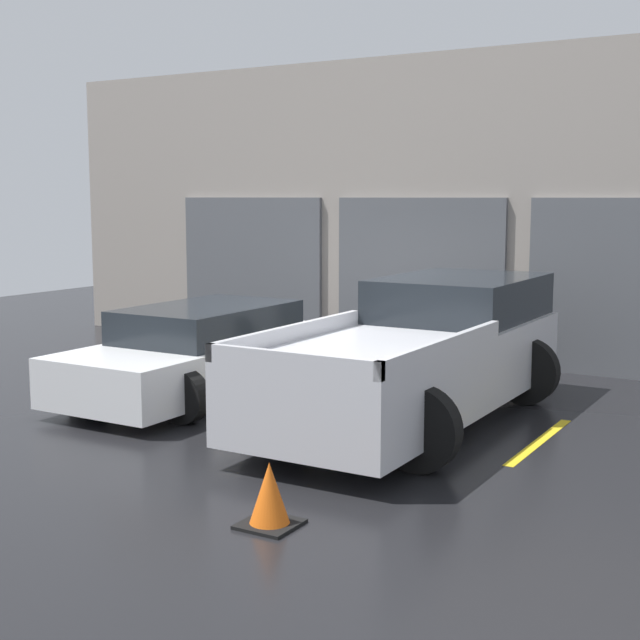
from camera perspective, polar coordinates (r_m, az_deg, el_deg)
The scene contains 8 objects.
ground_plane at distance 12.67m, azimuth 1.51°, elevation -4.58°, with size 28.00×28.00×0.00m, color black.
shophouse_building at distance 15.33m, azimuth 7.54°, elevation 6.92°, with size 15.56×0.68×5.08m.
pickup_truck at distance 11.05m, azimuth 6.54°, elevation -2.18°, with size 2.61×5.56×1.68m.
sedan_white at distance 12.49m, azimuth -7.40°, elevation -2.05°, with size 2.24×4.55×1.24m.
parking_stripe_far_left at distance 13.60m, azimuth -12.73°, elevation -3.89°, with size 0.12×2.20×0.01m, color gold.
parking_stripe_left at distance 11.70m, azimuth -1.25°, elevation -5.62°, with size 0.12×2.20×0.01m, color gold.
parking_stripe_centre at distance 10.43m, azimuth 13.88°, elevation -7.53°, with size 0.12×2.20×0.01m, color gold.
traffic_cone at distance 7.58m, azimuth -3.25°, elevation -11.23°, with size 0.47×0.47×0.55m.
Camera 1 is at (6.00, -10.82, 2.74)m, focal length 50.00 mm.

